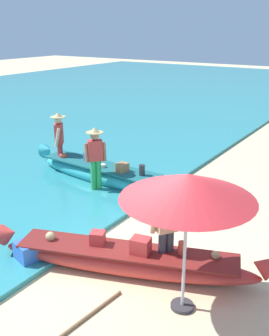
{
  "coord_description": "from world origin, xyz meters",
  "views": [
    {
      "loc": [
        3.35,
        -5.13,
        4.11
      ],
      "look_at": [
        -1.6,
        2.47,
        0.9
      ],
      "focal_mm": 43.05,
      "sensor_mm": 36.0,
      "label": 1
    }
  ],
  "objects_px": {
    "boat_cyan_midground": "(100,173)",
    "person_vendor_hatted": "(95,155)",
    "cooler_box": "(27,253)",
    "boat_red_foreground": "(126,259)",
    "person_tourist_customer": "(166,227)",
    "person_vendor_assistant": "(59,138)",
    "patio_umbrella_large": "(188,188)",
    "paddle": "(73,327)"
  },
  "relations": [
    {
      "from": "boat_cyan_midground",
      "to": "person_vendor_hatted",
      "type": "bearing_deg",
      "value": -61.41
    },
    {
      "from": "boat_cyan_midground",
      "to": "cooler_box",
      "type": "height_order",
      "value": "boat_cyan_midground"
    },
    {
      "from": "boat_red_foreground",
      "to": "person_vendor_hatted",
      "type": "xyz_separation_m",
      "value": [
        -2.68,
        2.57,
        0.76
      ]
    },
    {
      "from": "boat_cyan_midground",
      "to": "person_tourist_customer",
      "type": "distance_m",
      "value": 4.59
    },
    {
      "from": "boat_cyan_midground",
      "to": "person_tourist_customer",
      "type": "height_order",
      "value": "person_tourist_customer"
    },
    {
      "from": "person_vendor_assistant",
      "to": "cooler_box",
      "type": "distance_m",
      "value": 5.0
    },
    {
      "from": "cooler_box",
      "to": "patio_umbrella_large",
      "type": "bearing_deg",
      "value": 24.54
    },
    {
      "from": "paddle",
      "to": "boat_red_foreground",
      "type": "bearing_deg",
      "value": 95.48
    },
    {
      "from": "boat_cyan_midground",
      "to": "person_vendor_hatted",
      "type": "xyz_separation_m",
      "value": [
        0.31,
        -0.57,
        0.71
      ]
    },
    {
      "from": "cooler_box",
      "to": "person_vendor_assistant",
      "type": "bearing_deg",
      "value": 141.77
    },
    {
      "from": "patio_umbrella_large",
      "to": "paddle",
      "type": "xyz_separation_m",
      "value": [
        -1.1,
        -1.27,
        -1.97
      ]
    },
    {
      "from": "patio_umbrella_large",
      "to": "cooler_box",
      "type": "xyz_separation_m",
      "value": [
        -2.91,
        -0.44,
        -1.79
      ]
    },
    {
      "from": "patio_umbrella_large",
      "to": "cooler_box",
      "type": "relative_size",
      "value": 5.01
    },
    {
      "from": "person_vendor_hatted",
      "to": "patio_umbrella_large",
      "type": "bearing_deg",
      "value": -36.22
    },
    {
      "from": "boat_red_foreground",
      "to": "patio_umbrella_large",
      "type": "xyz_separation_m",
      "value": [
        1.26,
        -0.32,
        1.75
      ]
    },
    {
      "from": "boat_red_foreground",
      "to": "patio_umbrella_large",
      "type": "height_order",
      "value": "patio_umbrella_large"
    },
    {
      "from": "boat_cyan_midground",
      "to": "cooler_box",
      "type": "xyz_separation_m",
      "value": [
        1.34,
        -3.9,
        -0.08
      ]
    },
    {
      "from": "person_vendor_hatted",
      "to": "paddle",
      "type": "bearing_deg",
      "value": -55.72
    },
    {
      "from": "patio_umbrella_large",
      "to": "cooler_box",
      "type": "bearing_deg",
      "value": -171.39
    },
    {
      "from": "patio_umbrella_large",
      "to": "paddle",
      "type": "distance_m",
      "value": 2.6
    },
    {
      "from": "paddle",
      "to": "person_vendor_assistant",
      "type": "bearing_deg",
      "value": 134.2
    },
    {
      "from": "person_tourist_customer",
      "to": "person_vendor_assistant",
      "type": "height_order",
      "value": "person_vendor_assistant"
    },
    {
      "from": "person_vendor_hatted",
      "to": "person_tourist_customer",
      "type": "height_order",
      "value": "person_vendor_hatted"
    },
    {
      "from": "boat_red_foreground",
      "to": "paddle",
      "type": "height_order",
      "value": "boat_red_foreground"
    },
    {
      "from": "boat_red_foreground",
      "to": "person_tourist_customer",
      "type": "distance_m",
      "value": 0.94
    },
    {
      "from": "person_vendor_assistant",
      "to": "patio_umbrella_large",
      "type": "relative_size",
      "value": 0.81
    },
    {
      "from": "person_vendor_hatted",
      "to": "boat_red_foreground",
      "type": "bearing_deg",
      "value": -43.72
    },
    {
      "from": "person_vendor_hatted",
      "to": "person_vendor_assistant",
      "type": "xyz_separation_m",
      "value": [
        -1.87,
        0.68,
        0.03
      ]
    },
    {
      "from": "boat_red_foreground",
      "to": "person_vendor_hatted",
      "type": "distance_m",
      "value": 3.79
    },
    {
      "from": "person_vendor_hatted",
      "to": "paddle",
      "type": "height_order",
      "value": "person_vendor_hatted"
    },
    {
      "from": "boat_red_foreground",
      "to": "person_vendor_assistant",
      "type": "relative_size",
      "value": 2.65
    },
    {
      "from": "person_vendor_hatted",
      "to": "person_vendor_assistant",
      "type": "height_order",
      "value": "person_vendor_assistant"
    },
    {
      "from": "boat_cyan_midground",
      "to": "person_tourist_customer",
      "type": "bearing_deg",
      "value": -37.97
    },
    {
      "from": "cooler_box",
      "to": "boat_cyan_midground",
      "type": "bearing_deg",
      "value": 124.86
    },
    {
      "from": "boat_cyan_midground",
      "to": "patio_umbrella_large",
      "type": "height_order",
      "value": "patio_umbrella_large"
    },
    {
      "from": "person_tourist_customer",
      "to": "paddle",
      "type": "xyz_separation_m",
      "value": [
        -0.44,
        -1.93,
        -0.87
      ]
    },
    {
      "from": "boat_red_foreground",
      "to": "person_tourist_customer",
      "type": "xyz_separation_m",
      "value": [
        0.59,
        0.34,
        0.65
      ]
    },
    {
      "from": "person_vendor_hatted",
      "to": "paddle",
      "type": "relative_size",
      "value": 1.06
    },
    {
      "from": "person_vendor_assistant",
      "to": "cooler_box",
      "type": "bearing_deg",
      "value": -54.16
    },
    {
      "from": "boat_cyan_midground",
      "to": "person_vendor_hatted",
      "type": "relative_size",
      "value": 2.68
    },
    {
      "from": "person_vendor_hatted",
      "to": "cooler_box",
      "type": "xyz_separation_m",
      "value": [
        1.03,
        -3.33,
        -0.8
      ]
    },
    {
      "from": "person_tourist_customer",
      "to": "cooler_box",
      "type": "relative_size",
      "value": 3.65
    }
  ]
}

